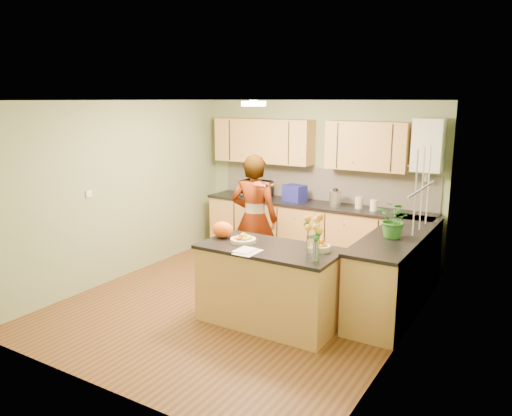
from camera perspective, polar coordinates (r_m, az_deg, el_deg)
The scene contains 28 objects.
floor at distance 6.42m, azimuth -1.66°, elevation -10.71°, with size 4.50×4.50×0.00m, color #543118.
ceiling at distance 5.91m, azimuth -1.82°, elevation 12.20°, with size 4.00×4.50×0.02m, color white.
wall_back at distance 7.99m, azimuth 7.05°, elevation 3.16°, with size 4.00×0.02×2.50m, color #8B9F72.
wall_front at distance 4.39m, azimuth -17.94°, elevation -5.03°, with size 4.00×0.02×2.50m, color #8B9F72.
wall_left at distance 7.30m, azimuth -15.05°, elevation 1.95°, with size 0.02×4.50×2.50m, color #8B9F72.
wall_right at distance 5.26m, azimuth 16.91°, elevation -2.11°, with size 0.02×4.50×2.50m, color #8B9F72.
back_counter at distance 7.85m, azimuth 6.67°, elevation -2.83°, with size 3.64×0.62×0.94m.
right_counter at distance 6.34m, azimuth 15.77°, elevation -6.93°, with size 0.62×2.24×0.94m.
splashback at distance 7.95m, azimuth 7.65°, elevation 2.72°, with size 3.60×0.02×0.52m, color beige.
upper_cabinets at distance 7.84m, azimuth 5.47°, elevation 7.43°, with size 3.20×0.34×0.70m.
boiler at distance 7.24m, azimuth 19.11°, elevation 6.78°, with size 0.40×0.30×0.86m.
window_right at distance 5.77m, azimuth 18.52°, elevation 2.09°, with size 0.01×1.30×1.05m.
light_switch at distance 6.89m, azimuth -18.56°, elevation 1.55°, with size 0.02×0.09×0.09m, color white.
ceiling_lamp at distance 6.16m, azimuth -0.27°, elevation 11.85°, with size 0.30×0.30×0.07m.
peninsula_island at distance 5.72m, azimuth 1.55°, elevation -8.78°, with size 1.58×0.81×0.90m.
fruit_dish at distance 5.73m, azimuth -1.47°, elevation -3.52°, with size 0.29×0.29×0.10m.
orange_bowl at distance 5.45m, azimuth 7.41°, elevation -4.36°, with size 0.21×0.21×0.12m.
flower_vase at distance 5.06m, azimuth 6.51°, elevation -2.11°, with size 0.29×0.29×0.53m.
orange_bag at distance 5.93m, azimuth -3.81°, elevation -2.47°, with size 0.25×0.22×0.19m, color #FF5F15.
papers at distance 5.37m, azimuth -0.94°, elevation -5.02°, with size 0.22×0.31×0.01m, color white.
violinist at distance 6.86m, azimuth -0.20°, elevation -1.28°, with size 0.65×0.43×1.79m, color #E6A68C.
violin at distance 6.47m, azimuth 0.30°, elevation 2.74°, with size 0.57×0.23×0.11m, color #4B1404, non-canonical shape.
microwave at distance 8.19m, azimuth -0.03°, elevation 2.22°, with size 0.48×0.33×0.27m, color white.
blue_box at distance 7.84m, azimuth 4.45°, elevation 1.69°, with size 0.32×0.24×0.26m, color navy.
kettle at distance 7.56m, azimuth 9.04°, elevation 1.19°, with size 0.17×0.17×0.32m.
jar_cream at distance 7.47m, azimuth 11.70°, elevation 0.60°, with size 0.11×0.11×0.17m, color beige.
jar_white at distance 7.35m, azimuth 13.29°, elevation 0.28°, with size 0.10×0.10×0.16m, color white.
potted_plant at distance 5.95m, azimuth 15.58°, elevation -1.28°, with size 0.40×0.34×0.44m, color #2B6F25.
Camera 1 is at (3.21, -4.96, 2.52)m, focal length 35.00 mm.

